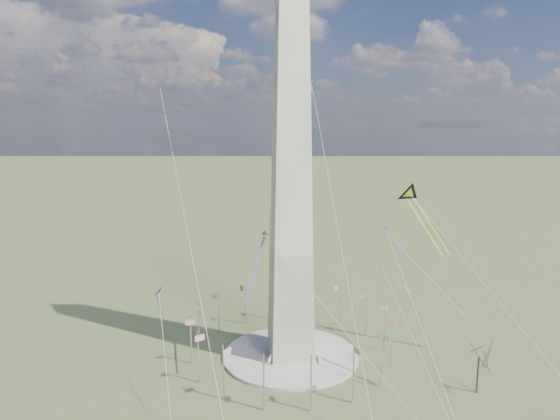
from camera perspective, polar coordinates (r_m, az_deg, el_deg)
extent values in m
plane|color=#445D2E|center=(138.65, 1.20, -16.43)|extent=(2000.00, 2000.00, 0.00)
cylinder|color=beige|center=(138.48, 1.20, -16.28)|extent=(36.00, 36.00, 0.80)
cylinder|color=silver|center=(142.31, 11.87, -13.06)|extent=(0.36, 0.36, 13.00)
cube|color=red|center=(141.51, 11.76, -10.88)|extent=(2.40, 0.08, 1.50)
cylinder|color=silver|center=(150.37, 9.81, -11.72)|extent=(0.36, 0.36, 13.00)
cube|color=red|center=(149.46, 9.54, -9.69)|extent=(2.25, 0.99, 1.50)
cylinder|color=silver|center=(156.34, 6.83, -10.80)|extent=(0.36, 0.36, 13.00)
cube|color=red|center=(155.19, 6.44, -8.88)|extent=(1.75, 1.75, 1.50)
cylinder|color=silver|center=(159.59, 3.32, -10.31)|extent=(0.36, 0.36, 13.00)
cube|color=red|center=(158.09, 2.87, -8.47)|extent=(0.99, 2.25, 1.50)
cylinder|color=silver|center=(159.79, -0.38, -10.27)|extent=(0.36, 0.36, 13.00)
cube|color=red|center=(157.90, -0.86, -8.49)|extent=(0.08, 2.40, 1.50)
cylinder|color=silver|center=(156.93, -3.94, -10.67)|extent=(0.36, 0.36, 13.00)
cube|color=red|center=(154.62, -4.40, -8.91)|extent=(0.99, 2.25, 1.50)
cylinder|color=silver|center=(151.28, -7.02, -11.52)|extent=(0.36, 0.36, 13.00)
cube|color=red|center=(148.57, -7.41, -9.75)|extent=(1.75, 1.75, 1.50)
cylinder|color=silver|center=(143.44, -9.23, -12.79)|extent=(0.36, 0.36, 13.00)
cube|color=red|center=(140.40, -9.50, -10.98)|extent=(2.25, 0.99, 1.50)
cylinder|color=silver|center=(134.35, -10.15, -14.41)|extent=(0.36, 0.36, 13.00)
cube|color=red|center=(131.09, -10.23, -12.53)|extent=(2.40, 0.08, 1.50)
cylinder|color=silver|center=(125.27, -9.33, -16.24)|extent=(0.36, 0.36, 13.00)
cube|color=red|center=(121.95, -9.16, -14.24)|extent=(2.25, 0.99, 1.50)
cylinder|color=silver|center=(117.73, -6.50, -17.96)|extent=(0.36, 0.36, 13.00)
cube|color=red|center=(114.57, -6.05, -15.80)|extent=(1.75, 1.75, 1.50)
cylinder|color=silver|center=(113.28, -1.87, -19.08)|extent=(0.36, 0.36, 13.00)
cube|color=red|center=(110.52, -1.21, -16.75)|extent=(0.99, 2.25, 1.50)
cylinder|color=silver|center=(113.00, 3.57, -19.17)|extent=(0.36, 0.36, 13.00)
cube|color=red|center=(110.80, 4.28, -16.70)|extent=(0.08, 2.40, 1.50)
cylinder|color=silver|center=(116.94, 8.38, -18.20)|extent=(0.36, 0.36, 13.00)
cube|color=red|center=(115.33, 8.96, -15.69)|extent=(0.99, 2.25, 1.50)
cylinder|color=silver|center=(124.16, 11.48, -16.56)|extent=(0.36, 0.36, 13.00)
cube|color=red|center=(123.02, 11.83, -14.11)|extent=(1.75, 1.75, 1.50)
cylinder|color=silver|center=(133.14, 12.57, -14.73)|extent=(0.36, 0.36, 13.00)
cube|color=red|center=(132.27, 12.67, -12.41)|extent=(2.25, 0.99, 1.50)
cylinder|color=#4D3D2F|center=(128.80, 21.66, -17.12)|extent=(0.45, 0.45, 8.76)
cube|color=#EAAA0C|center=(140.55, 16.89, -1.69)|extent=(3.30, 17.43, 12.34)
cube|color=#EAAA0C|center=(139.30, 16.13, -1.75)|extent=(3.30, 17.43, 12.34)
cube|color=#371B79|center=(133.48, -13.68, -9.02)|extent=(2.02, 3.10, 2.43)
cube|color=#E75324|center=(134.80, -13.61, -10.63)|extent=(1.87, 2.75, 8.39)
cube|color=#E75324|center=(120.65, 16.06, -6.80)|extent=(10.90, 20.24, 14.09)
cube|color=#E75324|center=(120.23, -2.84, -6.60)|extent=(6.85, 16.71, 11.06)
cube|color=#E75324|center=(145.24, 15.41, -9.53)|extent=(15.59, 12.18, 12.03)
cube|color=red|center=(160.42, -13.57, 13.54)|extent=(1.13, 1.85, 1.62)
cube|color=red|center=(160.30, -13.55, 12.91)|extent=(0.65, 1.41, 3.72)
cube|color=white|center=(176.48, 3.61, 14.29)|extent=(1.35, 1.97, 1.52)
cube|color=white|center=(176.35, 3.60, 13.75)|extent=(1.01, 1.17, 3.47)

